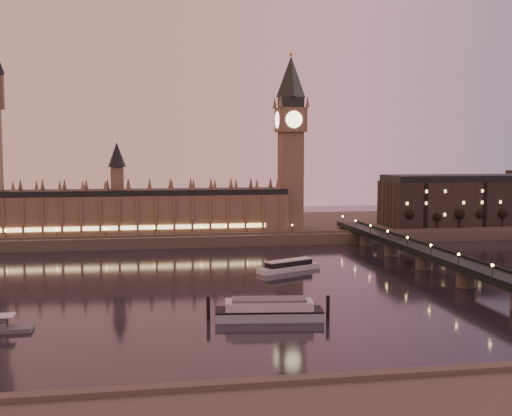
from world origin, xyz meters
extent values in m
plane|color=black|center=(0.00, 0.00, 0.00)|extent=(700.00, 700.00, 0.00)
cube|color=#423D35|center=(30.00, 165.00, 3.00)|extent=(560.00, 130.00, 6.00)
cube|color=brown|center=(-40.00, 121.00, 17.00)|extent=(180.00, 26.00, 22.00)
cube|color=black|center=(-40.00, 121.00, 29.60)|extent=(180.00, 22.00, 3.20)
cube|color=#FFCC7F|center=(-40.00, 107.50, 11.00)|extent=(153.00, 0.25, 2.20)
cube|color=brown|center=(54.00, 121.00, 35.00)|extent=(13.00, 13.00, 58.00)
cube|color=brown|center=(54.00, 121.00, 71.00)|extent=(16.00, 16.00, 14.00)
cylinder|color=#FFEAA5|center=(54.00, 112.82, 71.00)|extent=(9.60, 0.35, 9.60)
cylinder|color=#FFEAA5|center=(45.82, 121.00, 71.00)|extent=(0.35, 9.60, 9.60)
cube|color=black|center=(54.00, 121.00, 81.00)|extent=(13.00, 13.00, 6.00)
cone|color=black|center=(54.00, 121.00, 96.00)|extent=(17.68, 17.68, 24.00)
sphere|color=gold|center=(54.00, 121.00, 109.00)|extent=(2.00, 2.00, 2.00)
cube|color=black|center=(92.00, 0.00, 8.00)|extent=(13.00, 260.00, 2.00)
cube|color=black|center=(85.70, 0.00, 9.50)|extent=(0.60, 260.00, 1.00)
cube|color=black|center=(98.30, 0.00, 9.50)|extent=(0.60, 260.00, 1.00)
cube|color=black|center=(172.00, 127.00, 20.00)|extent=(110.00, 36.00, 28.00)
cube|color=black|center=(172.00, 127.00, 36.00)|extent=(108.00, 34.00, 4.00)
cylinder|color=black|center=(124.82, 109.00, 10.05)|extent=(0.70, 0.70, 8.09)
sphere|color=black|center=(124.82, 109.00, 14.27)|extent=(5.39, 5.39, 5.39)
cylinder|color=black|center=(139.79, 109.00, 10.05)|extent=(0.70, 0.70, 8.09)
sphere|color=black|center=(139.79, 109.00, 14.27)|extent=(5.39, 5.39, 5.39)
cylinder|color=black|center=(154.76, 109.00, 10.05)|extent=(0.70, 0.70, 8.09)
sphere|color=black|center=(154.76, 109.00, 14.27)|extent=(5.39, 5.39, 5.39)
cylinder|color=black|center=(169.73, 109.00, 10.05)|extent=(0.70, 0.70, 8.09)
sphere|color=black|center=(169.73, 109.00, 14.27)|extent=(5.39, 5.39, 5.39)
cylinder|color=black|center=(184.70, 109.00, 10.05)|extent=(0.70, 0.70, 8.09)
sphere|color=black|center=(184.70, 109.00, 14.27)|extent=(5.39, 5.39, 5.39)
cube|color=silver|center=(31.36, 25.75, 1.13)|extent=(30.71, 19.69, 2.27)
cube|color=black|center=(31.36, 25.75, 3.40)|extent=(22.96, 15.05, 2.27)
cube|color=silver|center=(31.36, 25.75, 4.74)|extent=(23.64, 15.57, 0.41)
cube|color=#93A4BC|center=(6.87, -53.51, 1.37)|extent=(34.61, 13.71, 2.74)
cube|color=black|center=(6.87, -53.51, 3.00)|extent=(34.61, 13.71, 0.53)
cube|color=silver|center=(6.87, -53.51, 4.63)|extent=(28.22, 11.86, 2.74)
cube|color=#595B5E|center=(6.87, -53.51, 6.37)|extent=(23.91, 10.28, 0.74)
cylinder|color=black|center=(-11.92, -50.08, 3.58)|extent=(1.16, 1.16, 7.16)
cylinder|color=black|center=(25.65, -54.94, 3.58)|extent=(1.16, 1.16, 7.16)
camera|label=1|loc=(-31.29, -247.57, 52.68)|focal=45.00mm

